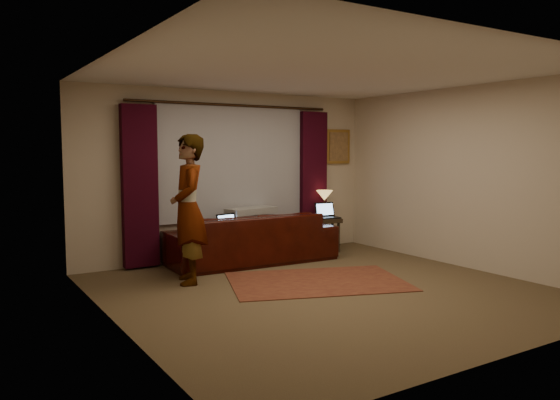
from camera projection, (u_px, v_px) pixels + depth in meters
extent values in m
cube|color=brown|center=(325.00, 291.00, 6.60)|extent=(5.00, 5.00, 0.01)
cube|color=silver|center=(327.00, 72.00, 6.36)|extent=(5.00, 5.00, 0.02)
cube|color=beige|center=(231.00, 175.00, 8.59)|extent=(5.00, 0.02, 2.60)
cube|color=beige|center=(514.00, 199.00, 4.36)|extent=(5.00, 0.02, 2.60)
cube|color=beige|center=(114.00, 192.00, 5.16)|extent=(0.02, 5.00, 2.60)
cube|color=beige|center=(467.00, 178.00, 7.79)|extent=(0.02, 5.00, 2.60)
cube|color=#9999A0|center=(233.00, 162.00, 8.52)|extent=(2.50, 0.05, 1.80)
cube|color=black|center=(140.00, 186.00, 7.71)|extent=(0.50, 0.14, 2.30)
cube|color=black|center=(313.00, 180.00, 9.30)|extent=(0.50, 0.14, 2.30)
cylinder|color=#301E10|center=(234.00, 105.00, 8.39)|extent=(0.04, 0.04, 3.40)
cube|color=#B08338|center=(338.00, 147.00, 9.63)|extent=(0.50, 0.04, 0.60)
imported|color=black|center=(252.00, 229.00, 8.21)|extent=(2.57, 1.18, 1.02)
cube|color=gray|center=(251.00, 193.00, 8.45)|extent=(0.87, 0.49, 0.10)
ellipsoid|color=#773D53|center=(304.00, 220.00, 8.43)|extent=(0.56, 0.50, 0.19)
cube|color=brown|center=(317.00, 281.00, 7.02)|extent=(2.59, 2.14, 0.01)
cube|color=black|center=(325.00, 234.00, 9.17)|extent=(0.63, 0.63, 0.56)
imported|color=gray|center=(188.00, 209.00, 6.89)|extent=(0.68, 0.68, 1.89)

